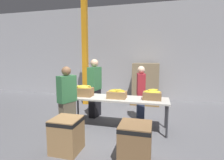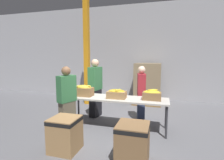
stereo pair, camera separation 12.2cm
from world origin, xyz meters
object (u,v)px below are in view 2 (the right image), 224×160
object	(u,v)px
sorting_table	(116,100)
pallet_stack_0	(148,84)
volunteer_1	(95,88)
support_pillar	(87,52)
banana_box_0	(84,90)
banana_box_1	(117,94)
volunteer_2	(141,94)
banana_box_2	(152,95)
donation_bin_1	(133,142)
volunteer_0	(67,100)
donation_bin_0	(65,133)

from	to	relation	value
sorting_table	pallet_stack_0	bearing A→B (deg)	78.41
volunteer_1	support_pillar	distance (m)	1.92
sorting_table	banana_box_0	xyz separation A→B (m)	(-0.87, -0.04, 0.20)
sorting_table	pallet_stack_0	size ratio (longest dim) A/B	1.62
banana_box_1	volunteer_2	size ratio (longest dim) A/B	0.29
banana_box_0	volunteer_2	size ratio (longest dim) A/B	0.30
banana_box_2	donation_bin_1	distance (m)	1.50
banana_box_0	volunteer_0	xyz separation A→B (m)	(-0.19, -0.54, -0.14)
banana_box_0	support_pillar	bearing A→B (deg)	111.92
sorting_table	support_pillar	size ratio (longest dim) A/B	0.64
sorting_table	banana_box_2	world-z (taller)	banana_box_2
banana_box_0	pallet_stack_0	xyz separation A→B (m)	(1.42, 2.73, -0.16)
banana_box_0	volunteer_1	size ratio (longest dim) A/B	0.26
banana_box_0	banana_box_2	size ratio (longest dim) A/B	1.07
banana_box_0	volunteer_0	distance (m)	0.59
donation_bin_1	support_pillar	distance (m)	4.37
volunteer_0	support_pillar	distance (m)	2.89
donation_bin_1	donation_bin_0	bearing A→B (deg)	180.00
banana_box_2	donation_bin_1	size ratio (longest dim) A/B	0.64
volunteer_2	volunteer_1	bearing A→B (deg)	-100.95
support_pillar	donation_bin_1	bearing A→B (deg)	-55.08
donation_bin_0	volunteer_1	bearing A→B (deg)	94.86
volunteer_0	support_pillar	size ratio (longest dim) A/B	0.40
volunteer_0	banana_box_2	bearing A→B (deg)	-48.53
banana_box_0	support_pillar	xyz separation A→B (m)	(-0.81, 2.01, 1.07)
banana_box_1	support_pillar	size ratio (longest dim) A/B	0.11
volunteer_0	volunteer_2	distance (m)	2.03
banana_box_2	volunteer_0	bearing A→B (deg)	-162.53
donation_bin_0	volunteer_0	bearing A→B (deg)	117.29
volunteer_0	sorting_table	bearing A→B (deg)	-37.31
banana_box_1	sorting_table	bearing A→B (deg)	111.18
banana_box_0	banana_box_1	bearing A→B (deg)	-0.33
sorting_table	donation_bin_0	size ratio (longest dim) A/B	3.88
banana_box_1	volunteer_2	xyz separation A→B (m)	(0.52, 0.71, -0.12)
support_pillar	volunteer_2	bearing A→B (deg)	-30.41
banana_box_1	donation_bin_1	distance (m)	1.55
banana_box_2	donation_bin_0	size ratio (longest dim) A/B	0.66
banana_box_2	donation_bin_1	world-z (taller)	banana_box_2
volunteer_0	volunteer_2	bearing A→B (deg)	-27.99
volunteer_2	banana_box_0	bearing A→B (deg)	-74.20
banana_box_1	volunteer_0	world-z (taller)	volunteer_0
sorting_table	volunteer_1	world-z (taller)	volunteer_1
volunteer_2	pallet_stack_0	size ratio (longest dim) A/B	0.99
volunteer_1	support_pillar	size ratio (longest dim) A/B	0.44
banana_box_2	pallet_stack_0	distance (m)	2.69
banana_box_0	banana_box_2	world-z (taller)	banana_box_0
donation_bin_0	support_pillar	size ratio (longest dim) A/B	0.16
donation_bin_0	donation_bin_1	world-z (taller)	donation_bin_1
banana_box_1	support_pillar	world-z (taller)	support_pillar
volunteer_0	pallet_stack_0	size ratio (longest dim) A/B	1.01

